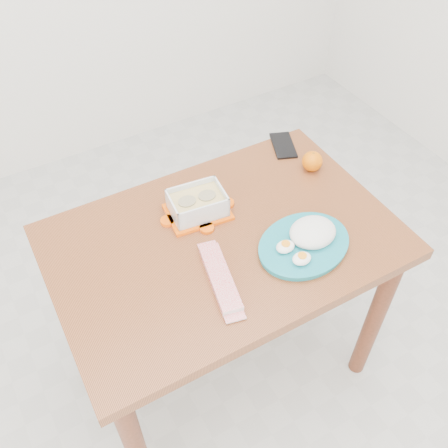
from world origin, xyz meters
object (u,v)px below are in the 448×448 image
food_container (197,204)px  dining_table (224,263)px  rice_plate (307,239)px  orange_fruit (312,161)px  smartphone (283,145)px

food_container → dining_table: bearing=-74.9°
food_container → rice_plate: bearing=-45.4°
food_container → orange_fruit: 0.43m
food_container → smartphone: (0.42, 0.15, -0.04)m
dining_table → smartphone: (0.40, 0.28, 0.12)m
dining_table → smartphone: bearing=35.1°
food_container → smartphone: bearing=25.8°
rice_plate → smartphone: rice_plate is taller
orange_fruit → smartphone: orange_fruit is taller
rice_plate → orange_fruit: bearing=42.0°
rice_plate → smartphone: bearing=54.8°
dining_table → rice_plate: size_ratio=3.16×
smartphone → rice_plate: bearing=-94.4°
dining_table → orange_fruit: orange_fruit is taller
dining_table → rice_plate: bearing=-36.0°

